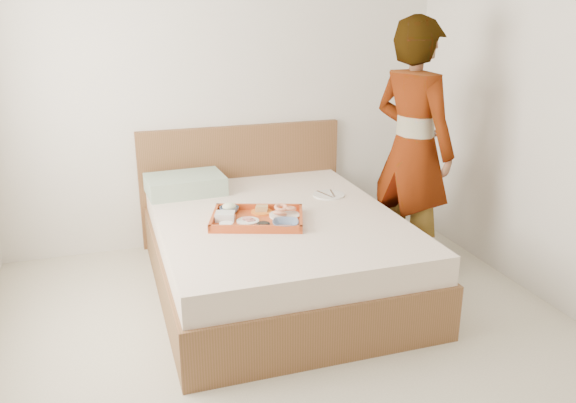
% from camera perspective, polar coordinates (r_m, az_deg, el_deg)
% --- Properties ---
extents(ground, '(3.50, 4.00, 0.01)m').
position_cam_1_polar(ground, '(3.23, 2.15, -16.29)').
color(ground, beige).
rests_on(ground, ground).
extents(wall_back, '(3.50, 0.01, 2.60)m').
position_cam_1_polar(wall_back, '(4.61, -6.41, 11.68)').
color(wall_back, silver).
rests_on(wall_back, ground).
extents(bed, '(1.65, 2.00, 0.53)m').
position_cam_1_polar(bed, '(3.97, -1.14, -4.91)').
color(bed, brown).
rests_on(bed, ground).
extents(headboard, '(1.65, 0.06, 0.95)m').
position_cam_1_polar(headboard, '(4.78, -4.56, 1.85)').
color(headboard, brown).
rests_on(headboard, ground).
extents(pillow, '(0.58, 0.41, 0.13)m').
position_cam_1_polar(pillow, '(4.37, -10.09, 1.68)').
color(pillow, '#A0AA9D').
rests_on(pillow, bed).
extents(tray, '(0.69, 0.59, 0.05)m').
position_cam_1_polar(tray, '(3.74, -3.04, -1.63)').
color(tray, '#B14318').
rests_on(tray, bed).
extents(prawn_plate, '(0.25, 0.25, 0.01)m').
position_cam_1_polar(prawn_plate, '(3.79, -0.34, -1.37)').
color(prawn_plate, white).
rests_on(prawn_plate, tray).
extents(navy_bowl_big, '(0.21, 0.21, 0.04)m').
position_cam_1_polar(navy_bowl_big, '(3.60, -0.24, -2.23)').
color(navy_bowl_big, '#1B2D49').
rests_on(navy_bowl_big, tray).
extents(sauce_dish, '(0.11, 0.11, 0.03)m').
position_cam_1_polar(sauce_dish, '(3.59, -2.44, -2.40)').
color(sauce_dish, black).
rests_on(sauce_dish, tray).
extents(meat_plate, '(0.18, 0.18, 0.01)m').
position_cam_1_polar(meat_plate, '(3.70, -3.98, -1.93)').
color(meat_plate, white).
rests_on(meat_plate, tray).
extents(bread_plate, '(0.18, 0.18, 0.01)m').
position_cam_1_polar(bread_plate, '(3.86, -2.60, -1.03)').
color(bread_plate, orange).
rests_on(bread_plate, tray).
extents(salad_bowl, '(0.16, 0.16, 0.04)m').
position_cam_1_polar(salad_bowl, '(3.88, -5.80, -0.80)').
color(salad_bowl, '#1B2D49').
rests_on(salad_bowl, tray).
extents(plastic_tub, '(0.15, 0.13, 0.05)m').
position_cam_1_polar(plastic_tub, '(3.74, -6.22, -1.46)').
color(plastic_tub, silver).
rests_on(plastic_tub, tray).
extents(cheese_round, '(0.11, 0.11, 0.03)m').
position_cam_1_polar(cheese_round, '(3.62, -6.11, -2.33)').
color(cheese_round, white).
rests_on(cheese_round, tray).
extents(dinner_plate, '(0.24, 0.24, 0.01)m').
position_cam_1_polar(dinner_plate, '(4.26, 4.02, 0.65)').
color(dinner_plate, white).
rests_on(dinner_plate, bed).
extents(person, '(0.64, 0.77, 1.81)m').
position_cam_1_polar(person, '(4.16, 12.17, 5.07)').
color(person, white).
rests_on(person, ground).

